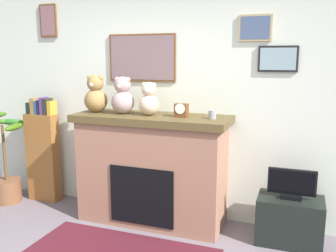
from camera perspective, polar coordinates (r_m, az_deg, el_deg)
back_wall at (r=4.27m, az=0.67°, el=3.55°), size 5.20×0.15×2.60m
fireplace at (r=4.13m, az=-2.49°, el=-6.57°), size 1.71×0.65×1.21m
bookshelf at (r=4.98m, az=-18.76°, el=-3.92°), size 0.41×0.16×1.34m
potted_plant at (r=5.16m, az=-23.70°, el=-6.63°), size 0.50×0.50×1.15m
tv_stand at (r=3.97m, az=18.27°, el=-13.69°), size 0.63×0.40×0.47m
television at (r=3.84m, az=18.59°, el=-8.66°), size 0.46×0.14×0.30m
candle_jar at (r=3.76m, az=6.87°, el=1.77°), size 0.08×0.08×0.09m
mantel_clock at (r=3.84m, az=2.08°, el=2.45°), size 0.13×0.10×0.15m
teddy_bear_grey at (r=4.25m, az=-11.11°, el=4.66°), size 0.26×0.26×0.42m
teddy_bear_brown at (r=4.09m, az=-7.03°, el=4.46°), size 0.25×0.25×0.41m
teddy_bear_tan at (r=3.96m, az=-2.97°, el=3.99°), size 0.22×0.22×0.36m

